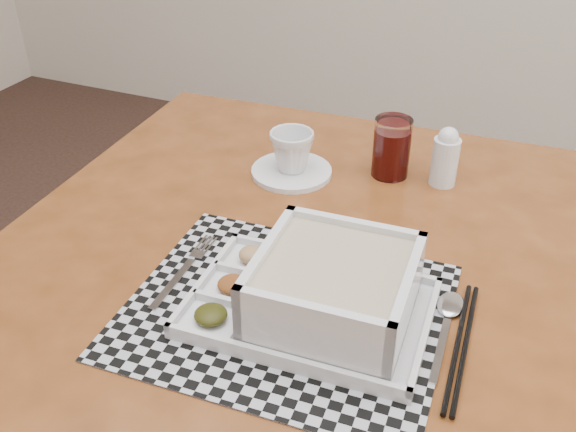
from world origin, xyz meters
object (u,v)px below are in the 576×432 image
object	(u,v)px
cup	(292,151)
juice_glass	(391,150)
serving_tray	(327,295)
dining_table	(322,298)
creamer_bottle	(445,157)

from	to	relation	value
cup	juice_glass	xyz separation A→B (m)	(0.17, 0.07, 0.00)
serving_tray	juice_glass	xyz separation A→B (m)	(-0.03, 0.42, 0.01)
cup	serving_tray	bearing A→B (deg)	-74.21
dining_table	juice_glass	size ratio (longest dim) A/B	9.72
dining_table	serving_tray	distance (m)	0.18
dining_table	serving_tray	size ratio (longest dim) A/B	3.26
dining_table	juice_glass	distance (m)	0.32
serving_tray	cup	size ratio (longest dim) A/B	4.07
cup	creamer_bottle	world-z (taller)	creamer_bottle
dining_table	cup	bearing A→B (deg)	123.53
serving_tray	creamer_bottle	bearing A→B (deg)	81.02
creamer_bottle	serving_tray	bearing A→B (deg)	-98.98
dining_table	juice_glass	bearing A→B (deg)	86.00
dining_table	creamer_bottle	world-z (taller)	creamer_bottle
serving_tray	cup	distance (m)	0.40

